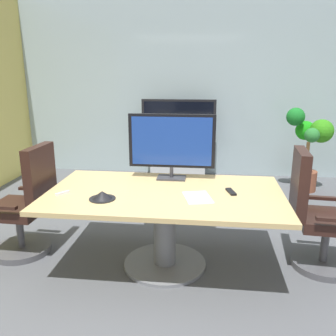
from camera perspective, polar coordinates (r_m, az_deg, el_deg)
ground_plane at (r=3.42m, az=-3.23°, el=-15.61°), size 7.48×7.48×0.00m
wall_back_glass_partition at (r=6.15m, az=1.80°, el=12.74°), size 5.48×0.10×2.95m
conference_table at (r=3.21m, az=-0.52°, el=-6.75°), size 2.07×1.17×0.72m
office_chair_left at (r=3.72m, az=-21.64°, el=-6.22°), size 0.60×0.58×1.09m
office_chair_right at (r=3.50m, az=22.62°, el=-7.70°), size 0.61×0.59×1.09m
tv_monitor at (r=3.45m, az=0.60°, el=4.05°), size 0.84×0.18×0.64m
wall_display_unit at (r=5.93m, az=1.67°, el=2.55°), size 1.20×0.36×1.31m
potted_plant at (r=5.65m, az=21.64°, el=3.69°), size 0.68×0.63×1.24m
conference_phone at (r=3.02m, az=-10.48°, el=-4.36°), size 0.22×0.22×0.07m
remote_control at (r=3.17m, az=10.03°, el=-3.75°), size 0.09×0.18×0.02m
whiteboard_marker at (r=3.22m, az=-16.54°, el=-3.87°), size 0.09×0.12×0.02m
paper_notepad at (r=3.01m, az=4.76°, el=-4.72°), size 0.28×0.34×0.01m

